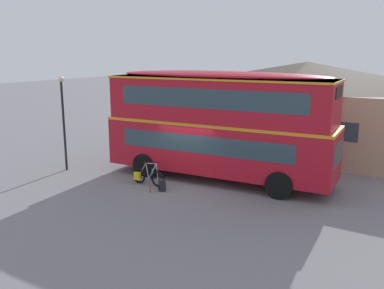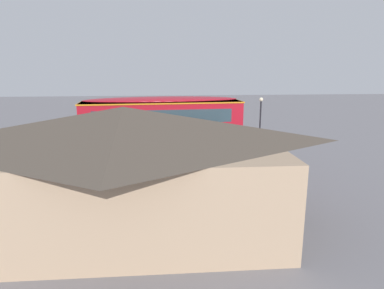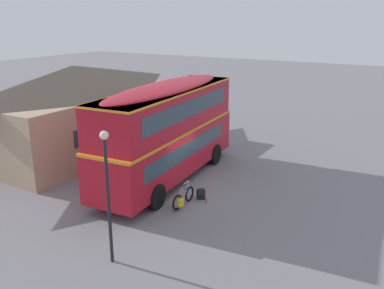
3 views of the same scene
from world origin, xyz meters
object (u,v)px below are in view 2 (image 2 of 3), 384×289
at_px(double_decker_bus, 162,131).
at_px(street_lamp, 260,121).
at_px(backpack_on_ground, 180,157).
at_px(touring_bicycle, 194,156).
at_px(water_bottle_red_squeeze, 184,157).

relative_size(double_decker_bus, street_lamp, 2.27).
height_order(backpack_on_ground, street_lamp, street_lamp).
distance_m(backpack_on_ground, street_lamp, 6.30).
distance_m(double_decker_bus, backpack_on_ground, 3.70).
height_order(touring_bicycle, backpack_on_ground, touring_bicycle).
bearing_deg(backpack_on_ground, touring_bicycle, 162.59).
height_order(double_decker_bus, water_bottle_red_squeeze, double_decker_bus).
relative_size(backpack_on_ground, water_bottle_red_squeeze, 2.07).
relative_size(touring_bicycle, street_lamp, 0.38).
xyz_separation_m(touring_bicycle, street_lamp, (-4.76, -0.13, 2.41)).
xyz_separation_m(double_decker_bus, backpack_on_ground, (-1.26, -2.54, -2.38)).
bearing_deg(water_bottle_red_squeeze, touring_bicycle, 134.36).
height_order(water_bottle_red_squeeze, street_lamp, street_lamp).
bearing_deg(double_decker_bus, street_lamp, -161.43).
height_order(touring_bicycle, water_bottle_red_squeeze, touring_bicycle).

